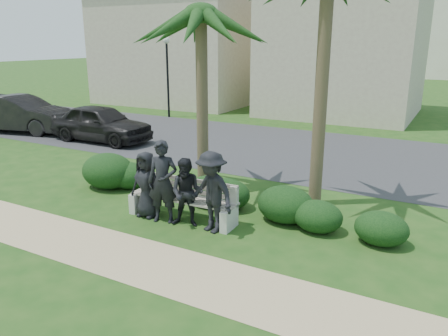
{
  "coord_description": "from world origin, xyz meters",
  "views": [
    {
      "loc": [
        5.28,
        -7.65,
        4.05
      ],
      "look_at": [
        0.53,
        1.0,
        1.18
      ],
      "focal_mm": 35.0,
      "sensor_mm": 36.0,
      "label": 1
    }
  ],
  "objects_px": {
    "man_b": "(163,182)",
    "man_d": "(211,192)",
    "man_c": "(187,193)",
    "street_lamp": "(167,63)",
    "car_b": "(20,114)",
    "car_a": "(101,123)",
    "palm_left": "(201,16)",
    "park_bench": "(183,202)",
    "man_a": "(146,184)"
  },
  "relations": [
    {
      "from": "man_c",
      "to": "man_d",
      "type": "xyz_separation_m",
      "value": [
        0.64,
        0.0,
        0.12
      ]
    },
    {
      "from": "street_lamp",
      "to": "car_a",
      "type": "relative_size",
      "value": 0.95
    },
    {
      "from": "palm_left",
      "to": "street_lamp",
      "type": "bearing_deg",
      "value": 130.19
    },
    {
      "from": "man_d",
      "to": "car_a",
      "type": "relative_size",
      "value": 0.4
    },
    {
      "from": "man_a",
      "to": "man_d",
      "type": "bearing_deg",
      "value": -0.78
    },
    {
      "from": "man_d",
      "to": "man_b",
      "type": "bearing_deg",
      "value": -162.53
    },
    {
      "from": "man_c",
      "to": "street_lamp",
      "type": "bearing_deg",
      "value": 109.97
    },
    {
      "from": "car_b",
      "to": "man_a",
      "type": "bearing_deg",
      "value": -128.08
    },
    {
      "from": "street_lamp",
      "to": "car_b",
      "type": "distance_m",
      "value": 7.85
    },
    {
      "from": "man_a",
      "to": "man_c",
      "type": "distance_m",
      "value": 1.16
    },
    {
      "from": "car_a",
      "to": "park_bench",
      "type": "bearing_deg",
      "value": -125.6
    },
    {
      "from": "man_a",
      "to": "man_c",
      "type": "height_order",
      "value": "man_a"
    },
    {
      "from": "man_a",
      "to": "palm_left",
      "type": "height_order",
      "value": "palm_left"
    },
    {
      "from": "car_a",
      "to": "palm_left",
      "type": "bearing_deg",
      "value": -115.34
    },
    {
      "from": "man_a",
      "to": "man_b",
      "type": "bearing_deg",
      "value": -7.56
    },
    {
      "from": "street_lamp",
      "to": "man_d",
      "type": "bearing_deg",
      "value": -50.82
    },
    {
      "from": "street_lamp",
      "to": "palm_left",
      "type": "distance_m",
      "value": 12.57
    },
    {
      "from": "palm_left",
      "to": "car_a",
      "type": "distance_m",
      "value": 8.54
    },
    {
      "from": "park_bench",
      "to": "man_b",
      "type": "relative_size",
      "value": 1.39
    },
    {
      "from": "man_a",
      "to": "man_c",
      "type": "relative_size",
      "value": 1.01
    },
    {
      "from": "man_c",
      "to": "man_d",
      "type": "distance_m",
      "value": 0.65
    },
    {
      "from": "palm_left",
      "to": "car_a",
      "type": "xyz_separation_m",
      "value": [
        -6.9,
        3.14,
        -3.91
      ]
    },
    {
      "from": "street_lamp",
      "to": "man_d",
      "type": "height_order",
      "value": "street_lamp"
    },
    {
      "from": "man_d",
      "to": "car_a",
      "type": "xyz_separation_m",
      "value": [
        -8.62,
        5.6,
        -0.14
      ]
    },
    {
      "from": "car_b",
      "to": "park_bench",
      "type": "bearing_deg",
      "value": -125.53
    },
    {
      "from": "man_b",
      "to": "man_d",
      "type": "relative_size",
      "value": 1.06
    },
    {
      "from": "man_a",
      "to": "man_b",
      "type": "height_order",
      "value": "man_b"
    },
    {
      "from": "man_b",
      "to": "man_a",
      "type": "bearing_deg",
      "value": 154.34
    },
    {
      "from": "car_b",
      "to": "man_b",
      "type": "bearing_deg",
      "value": -127.38
    },
    {
      "from": "street_lamp",
      "to": "man_d",
      "type": "relative_size",
      "value": 2.36
    },
    {
      "from": "man_b",
      "to": "man_c",
      "type": "height_order",
      "value": "man_b"
    },
    {
      "from": "park_bench",
      "to": "palm_left",
      "type": "relative_size",
      "value": 0.47
    },
    {
      "from": "man_d",
      "to": "car_a",
      "type": "distance_m",
      "value": 10.28
    },
    {
      "from": "palm_left",
      "to": "car_b",
      "type": "distance_m",
      "value": 12.53
    },
    {
      "from": "man_c",
      "to": "car_a",
      "type": "xyz_separation_m",
      "value": [
        -7.99,
        5.6,
        -0.02
      ]
    },
    {
      "from": "man_d",
      "to": "palm_left",
      "type": "distance_m",
      "value": 4.81
    },
    {
      "from": "man_c",
      "to": "car_b",
      "type": "distance_m",
      "value": 13.73
    },
    {
      "from": "man_d",
      "to": "car_a",
      "type": "bearing_deg",
      "value": 161.98
    },
    {
      "from": "man_c",
      "to": "man_b",
      "type": "bearing_deg",
      "value": 167.63
    },
    {
      "from": "park_bench",
      "to": "man_d",
      "type": "relative_size",
      "value": 1.47
    },
    {
      "from": "man_d",
      "to": "park_bench",
      "type": "bearing_deg",
      "value": 178.63
    },
    {
      "from": "man_b",
      "to": "man_d",
      "type": "bearing_deg",
      "value": -15.98
    },
    {
      "from": "street_lamp",
      "to": "car_a",
      "type": "distance_m",
      "value": 6.82
    },
    {
      "from": "park_bench",
      "to": "car_a",
      "type": "distance_m",
      "value": 9.34
    },
    {
      "from": "park_bench",
      "to": "man_a",
      "type": "height_order",
      "value": "man_a"
    },
    {
      "from": "man_b",
      "to": "car_a",
      "type": "bearing_deg",
      "value": 124.01
    },
    {
      "from": "street_lamp",
      "to": "man_b",
      "type": "xyz_separation_m",
      "value": [
        8.49,
        -12.02,
        -1.98
      ]
    },
    {
      "from": "street_lamp",
      "to": "man_d",
      "type": "distance_m",
      "value": 15.57
    },
    {
      "from": "man_d",
      "to": "palm_left",
      "type": "height_order",
      "value": "palm_left"
    },
    {
      "from": "park_bench",
      "to": "car_a",
      "type": "relative_size",
      "value": 0.6
    }
  ]
}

